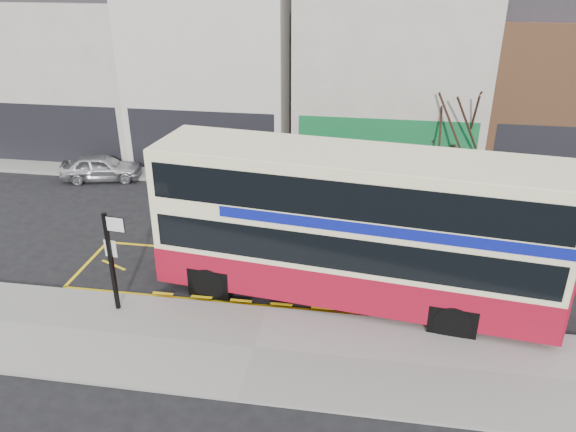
% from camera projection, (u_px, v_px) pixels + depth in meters
% --- Properties ---
extents(ground, '(120.00, 120.00, 0.00)m').
position_uv_depth(ground, '(270.00, 305.00, 17.85)').
color(ground, black).
rests_on(ground, ground).
extents(pavement, '(40.00, 4.00, 0.15)m').
position_uv_depth(pavement, '(254.00, 349.00, 15.77)').
color(pavement, gray).
rests_on(pavement, ground).
extents(kerb, '(40.00, 0.15, 0.15)m').
position_uv_depth(kerb, '(267.00, 310.00, 17.49)').
color(kerb, gray).
rests_on(kerb, ground).
extents(far_pavement, '(50.00, 3.00, 0.15)m').
position_uv_depth(far_pavement, '(311.00, 178.00, 27.64)').
color(far_pavement, gray).
rests_on(far_pavement, ground).
extents(road_markings, '(14.00, 3.40, 0.01)m').
position_uv_depth(road_markings, '(278.00, 279.00, 19.28)').
color(road_markings, yellow).
rests_on(road_markings, ground).
extents(terrace_far_left, '(8.00, 8.01, 10.80)m').
position_uv_depth(terrace_far_left, '(80.00, 58.00, 31.07)').
color(terrace_far_left, beige).
rests_on(terrace_far_left, ground).
extents(terrace_left, '(8.00, 8.01, 11.80)m').
position_uv_depth(terrace_left, '(219.00, 53.00, 29.72)').
color(terrace_left, beige).
rests_on(terrace_left, ground).
extents(terrace_green_shop, '(9.00, 8.01, 11.30)m').
position_uv_depth(terrace_green_shop, '(390.00, 62.00, 28.55)').
color(terrace_green_shop, beige).
rests_on(terrace_green_shop, ground).
extents(terrace_right, '(9.00, 8.01, 10.30)m').
position_uv_depth(terrace_right, '(575.00, 78.00, 27.49)').
color(terrace_right, '#98613D').
rests_on(terrace_right, ground).
extents(double_decker_bus, '(12.54, 4.32, 4.91)m').
position_uv_depth(double_decker_bus, '(354.00, 226.00, 17.18)').
color(double_decker_bus, '#FFF7C2').
rests_on(double_decker_bus, ground).
extents(bus_stop_post, '(0.80, 0.19, 3.27)m').
position_uv_depth(bus_stop_post, '(112.00, 253.00, 16.63)').
color(bus_stop_post, black).
rests_on(bus_stop_post, pavement).
extents(car_silver, '(4.05, 2.36, 1.29)m').
position_uv_depth(car_silver, '(101.00, 167.00, 27.36)').
color(car_silver, '#B8B8BD').
rests_on(car_silver, ground).
extents(car_grey, '(4.66, 2.87, 1.45)m').
position_uv_depth(car_grey, '(316.00, 187.00, 24.90)').
color(car_grey, '#43444B').
rests_on(car_grey, ground).
extents(car_white, '(4.75, 2.46, 1.32)m').
position_uv_depth(car_white, '(434.00, 193.00, 24.45)').
color(car_white, silver).
rests_on(car_white, ground).
extents(street_tree_right, '(2.74, 2.74, 5.92)m').
position_uv_depth(street_tree_right, '(459.00, 105.00, 24.78)').
color(street_tree_right, '#311F15').
rests_on(street_tree_right, ground).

